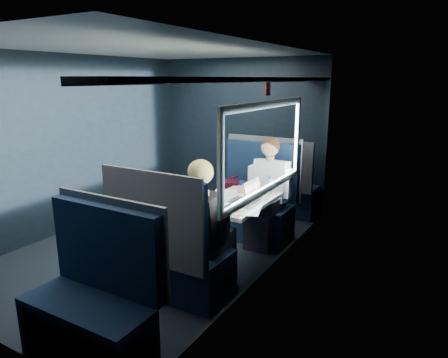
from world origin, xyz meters
The scene contains 13 objects.
ground centered at (0.00, 0.00, -0.01)m, with size 2.80×4.20×0.01m, color black.
room_shell centered at (0.02, 0.00, 1.48)m, with size 3.00×4.40×2.40m.
table centered at (1.03, 0.00, 0.66)m, with size 0.62×1.00×0.74m.
seat_bay_near centered at (0.84, 0.87, 0.42)m, with size 1.04×0.62×1.26m.
seat_bay_far centered at (0.85, -0.87, 0.41)m, with size 1.04×0.62×1.26m.
seat_row_front centered at (0.85, 1.80, 0.41)m, with size 1.04×0.51×1.16m.
seat_row_back centered at (0.85, -1.80, 0.41)m, with size 1.04×0.51×1.16m.
man centered at (1.10, 0.70, 0.72)m, with size 0.53×0.56×1.32m.
woman centered at (1.10, -0.71, 0.73)m, with size 0.53×0.56×1.32m.
papers centered at (1.06, -0.05, 0.74)m, with size 0.59×0.86×0.01m, color white.
laptop centered at (1.20, -0.06, 0.81)m, with size 0.27×0.35×0.26m.
bottle_small centered at (1.26, 0.38, 0.83)m, with size 0.06×0.06×0.21m.
cup centered at (1.25, 0.38, 0.79)m, with size 0.08×0.08×0.10m, color white.
Camera 1 is at (2.95, -3.56, 1.99)m, focal length 32.00 mm.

